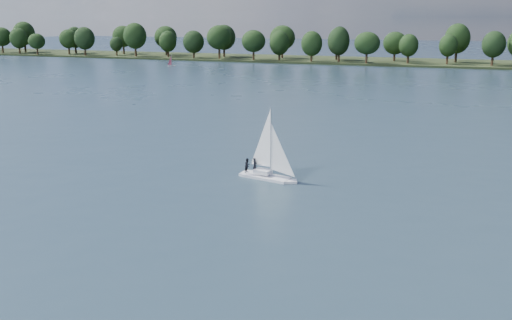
{
  "coord_description": "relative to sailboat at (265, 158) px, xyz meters",
  "views": [
    {
      "loc": [
        21.99,
        -26.37,
        18.03
      ],
      "look_at": [
        0.57,
        31.49,
        2.5
      ],
      "focal_mm": 40.0,
      "sensor_mm": 36.0,
      "label": 1
    }
  ],
  "objects": [
    {
      "name": "sailboat",
      "position": [
        0.0,
        0.0,
        0.0
      ],
      "size": [
        6.91,
        3.34,
        8.76
      ],
      "rotation": [
        0.0,
        0.0,
        -0.23
      ],
      "color": "white",
      "rests_on": "ground"
    },
    {
      "name": "far_shore",
      "position": [
        -1.18,
        179.02,
        -2.45
      ],
      "size": [
        660.0,
        40.0,
        1.5
      ],
      "primitive_type": "cube",
      "color": "black",
      "rests_on": "ground"
    },
    {
      "name": "dinghy_pink",
      "position": [
        -83.86,
        132.15,
        -1.39
      ],
      "size": [
        2.83,
        2.7,
        4.49
      ],
      "rotation": [
        0.0,
        0.0,
        0.73
      ],
      "color": "silver",
      "rests_on": "ground"
    },
    {
      "name": "treeline",
      "position": [
        -6.01,
        175.16,
        5.68
      ],
      "size": [
        563.28,
        73.82,
        17.83
      ],
      "color": "black",
      "rests_on": "ground"
    },
    {
      "name": "pontoon",
      "position": [
        -190.51,
        162.28,
        -2.45
      ],
      "size": [
        4.22,
        2.5,
        0.5
      ],
      "primitive_type": "cube",
      "rotation": [
        0.0,
        0.0,
        0.13
      ],
      "color": "#525456",
      "rests_on": "ground"
    },
    {
      "name": "ground",
      "position": [
        -1.18,
        67.02,
        -2.45
      ],
      "size": [
        700.0,
        700.0,
        0.0
      ],
      "primitive_type": "plane",
      "color": "#233342",
      "rests_on": "ground"
    }
  ]
}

